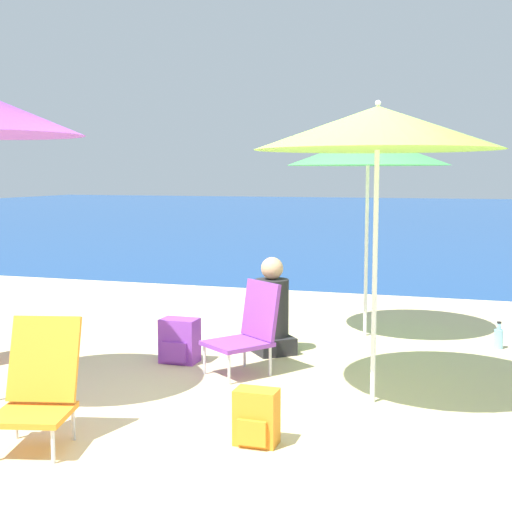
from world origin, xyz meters
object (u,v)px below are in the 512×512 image
at_px(beach_umbrella_lime, 378,128).
at_px(beach_chair_purple, 248,328).
at_px(beach_chair_orange, 39,385).
at_px(person_seated_near, 272,313).
at_px(backpack_purple, 179,341).
at_px(backpack_orange, 256,418).
at_px(beach_umbrella_green, 368,151).
at_px(water_bottle, 499,338).

distance_m(beach_umbrella_lime, beach_chair_purple, 2.00).
relative_size(beach_chair_orange, person_seated_near, 0.86).
relative_size(backpack_purple, backpack_orange, 1.13).
xyz_separation_m(beach_umbrella_green, person_seated_near, (-0.72, -0.97, -1.52)).
bearing_deg(backpack_orange, person_seated_near, 103.91).
height_order(beach_umbrella_lime, backpack_purple, beach_umbrella_lime).
relative_size(beach_umbrella_lime, backpack_orange, 6.25).
distance_m(beach_chair_purple, beach_chair_orange, 2.03).
bearing_deg(backpack_purple, beach_umbrella_green, 47.73).
relative_size(beach_chair_purple, water_bottle, 2.90).
bearing_deg(water_bottle, beach_chair_orange, -129.02).
relative_size(beach_umbrella_green, beach_umbrella_lime, 0.96).
distance_m(beach_chair_purple, backpack_orange, 1.61).
bearing_deg(beach_umbrella_green, beach_chair_orange, -112.10).
bearing_deg(backpack_purple, backpack_orange, -53.00).
height_order(beach_umbrella_green, beach_chair_purple, beach_umbrella_green).
bearing_deg(beach_chair_orange, backpack_orange, 2.98).
bearing_deg(beach_chair_purple, water_bottle, 73.12).
bearing_deg(beach_chair_orange, water_bottle, 37.00).
xyz_separation_m(beach_umbrella_green, backpack_purple, (-1.41, -1.55, -1.71)).
xyz_separation_m(beach_chair_purple, backpack_purple, (-0.69, 0.14, -0.19)).
height_order(beach_umbrella_green, person_seated_near, beach_umbrella_green).
bearing_deg(beach_umbrella_green, water_bottle, -7.41).
height_order(beach_chair_purple, water_bottle, beach_chair_purple).
bearing_deg(beach_chair_purple, backpack_orange, -33.76).
distance_m(beach_umbrella_lime, beach_chair_orange, 2.84).
bearing_deg(beach_chair_orange, beach_umbrella_green, 53.92).
bearing_deg(backpack_orange, backpack_purple, 127.00).
xyz_separation_m(beach_umbrella_lime, person_seated_near, (-1.12, 1.18, -1.61)).
relative_size(backpack_orange, water_bottle, 1.32).
height_order(beach_umbrella_lime, backpack_orange, beach_umbrella_lime).
height_order(beach_umbrella_green, backpack_orange, beach_umbrella_green).
xyz_separation_m(beach_umbrella_green, backpack_orange, (-0.17, -3.19, -1.73)).
height_order(beach_chair_orange, water_bottle, beach_chair_orange).
xyz_separation_m(beach_chair_orange, backpack_orange, (1.28, 0.39, -0.21)).
distance_m(beach_chair_purple, water_bottle, 2.55).
bearing_deg(beach_chair_purple, backpack_purple, -154.91).
xyz_separation_m(beach_umbrella_lime, beach_chair_orange, (-1.85, -1.43, -1.61)).
bearing_deg(backpack_purple, beach_chair_purple, -11.23).
bearing_deg(beach_umbrella_green, beach_umbrella_lime, -79.59).
height_order(beach_chair_purple, person_seated_near, person_seated_near).
bearing_deg(backpack_purple, person_seated_near, 40.27).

